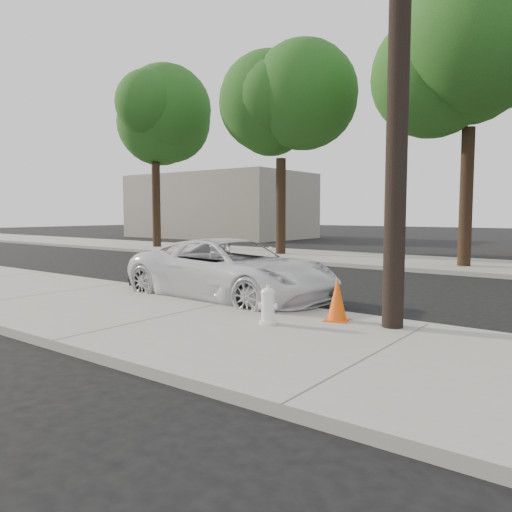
% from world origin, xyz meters
% --- Properties ---
extents(ground, '(120.00, 120.00, 0.00)m').
position_xyz_m(ground, '(0.00, 0.00, 0.00)').
color(ground, black).
rests_on(ground, ground).
extents(near_sidewalk, '(90.00, 4.40, 0.15)m').
position_xyz_m(near_sidewalk, '(0.00, -4.30, 0.07)').
color(near_sidewalk, gray).
rests_on(near_sidewalk, ground).
extents(far_sidewalk, '(90.00, 5.00, 0.15)m').
position_xyz_m(far_sidewalk, '(0.00, 8.50, 0.07)').
color(far_sidewalk, gray).
rests_on(far_sidewalk, ground).
extents(curb_near, '(90.00, 0.12, 0.16)m').
position_xyz_m(curb_near, '(0.00, -2.10, 0.07)').
color(curb_near, '#9E9B93').
rests_on(curb_near, ground).
extents(building_far, '(14.00, 8.00, 5.00)m').
position_xyz_m(building_far, '(-20.00, 20.00, 2.50)').
color(building_far, gray).
rests_on(building_far, ground).
extents(utility_pole, '(1.40, 0.34, 9.00)m').
position_xyz_m(utility_pole, '(3.60, -2.70, 4.70)').
color(utility_pole, black).
rests_on(utility_pole, near_sidewalk).
extents(tree_a, '(4.65, 4.50, 9.00)m').
position_xyz_m(tree_a, '(-13.80, 7.85, 6.53)').
color(tree_a, black).
rests_on(tree_a, far_sidewalk).
extents(tree_b, '(4.34, 4.20, 8.45)m').
position_xyz_m(tree_b, '(-5.81, 8.06, 6.15)').
color(tree_b, black).
rests_on(tree_b, far_sidewalk).
extents(tree_c, '(4.96, 4.80, 9.55)m').
position_xyz_m(tree_c, '(2.22, 7.64, 6.91)').
color(tree_c, black).
rests_on(tree_c, far_sidewalk).
extents(police_cruiser, '(5.23, 2.64, 1.42)m').
position_xyz_m(police_cruiser, '(-0.55, -1.80, 0.71)').
color(police_cruiser, white).
rests_on(police_cruiser, ground).
extents(fire_hydrant, '(0.33, 0.30, 0.61)m').
position_xyz_m(fire_hydrant, '(1.86, -3.74, 0.45)').
color(fire_hydrant, white).
rests_on(fire_hydrant, near_sidewalk).
extents(traffic_cone, '(0.46, 0.46, 0.75)m').
position_xyz_m(traffic_cone, '(2.66, -2.82, 0.51)').
color(traffic_cone, '#FE590D').
rests_on(traffic_cone, near_sidewalk).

